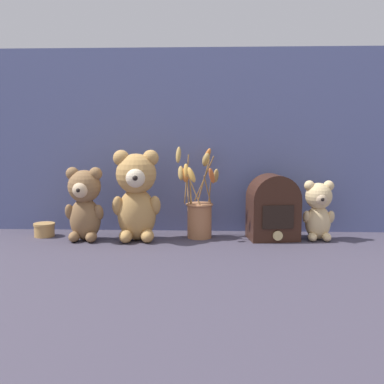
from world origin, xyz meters
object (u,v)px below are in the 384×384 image
Objects in this scene: teddy_bear_medium at (84,202)px; vintage_radio at (273,208)px; teddy_bear_large at (136,194)px; flower_vase at (199,210)px; teddy_bear_small at (319,209)px; decorative_tin_tall at (44,230)px.

teddy_bear_medium is 1.12× the size of vintage_radio.
flower_vase reaches higher than teddy_bear_large.
flower_vase reaches higher than teddy_bear_small.
teddy_bear_small is at bearing -0.55° from decorative_tin_tall.
teddy_bear_small is at bearing -2.15° from flower_vase.
decorative_tin_tall is (-0.96, 0.01, -0.08)m from teddy_bear_small.
teddy_bear_medium is 0.20m from decorative_tin_tall.
flower_vase is at bearing 14.05° from teddy_bear_large.
flower_vase is (-0.41, 0.02, -0.01)m from teddy_bear_small.
teddy_bear_large reaches higher than teddy_bear_small.
teddy_bear_large reaches higher than teddy_bear_medium.
teddy_bear_large is 1.51× the size of teddy_bear_small.
vintage_radio is (-0.16, 0.00, 0.00)m from teddy_bear_small.
teddy_bear_large is 4.15× the size of decorative_tin_tall.
teddy_bear_medium is at bearing -171.26° from flower_vase.
teddy_bear_medium reaches higher than teddy_bear_small.
vintage_radio is 3.02× the size of decorative_tin_tall.
teddy_bear_large is 1.23× the size of teddy_bear_medium.
teddy_bear_medium is 0.78× the size of flower_vase.
teddy_bear_large is at bearing -7.79° from decorative_tin_tall.
flower_vase is at bearing 8.74° from teddy_bear_medium.
vintage_radio is (0.47, 0.04, -0.05)m from teddy_bear_large.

